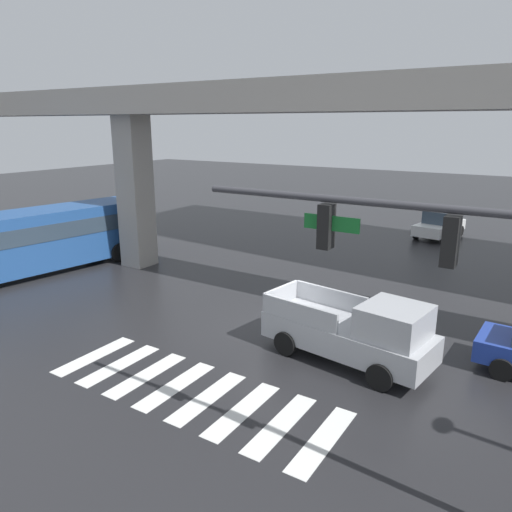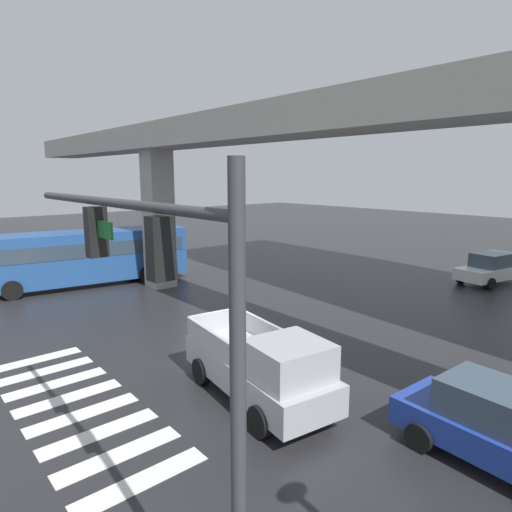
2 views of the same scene
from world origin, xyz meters
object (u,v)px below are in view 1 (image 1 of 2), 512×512
city_bus (49,235)px  sedan_white (440,224)px  pickup_truck (356,332)px  traffic_signal_mast (439,281)px

city_bus → sedan_white: 22.59m
pickup_truck → traffic_signal_mast: (3.01, -4.54, 3.39)m
sedan_white → pickup_truck: bearing=-84.9°
sedan_white → traffic_signal_mast: bearing=-78.6°
pickup_truck → city_bus: size_ratio=0.48×
pickup_truck → traffic_signal_mast: bearing=-56.4°
pickup_truck → traffic_signal_mast: size_ratio=0.82×
pickup_truck → sedan_white: bearing=95.1°
city_bus → sedan_white: size_ratio=2.44×
pickup_truck → sedan_white: (-1.64, 18.54, -0.14)m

